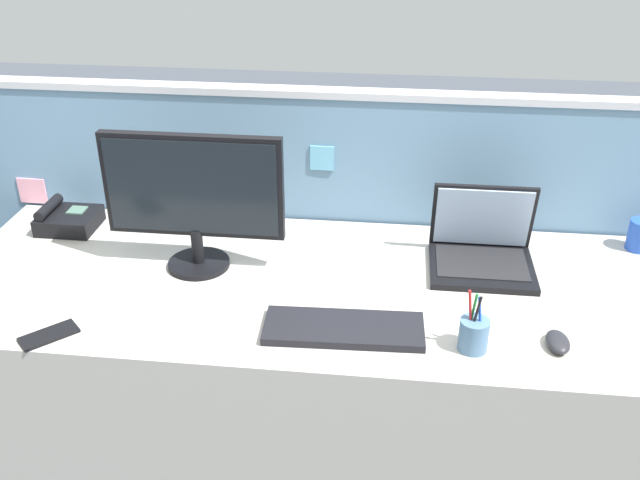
# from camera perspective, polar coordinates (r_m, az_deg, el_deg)

# --- Properties ---
(ground_plane) EXTENTS (10.00, 10.00, 0.00)m
(ground_plane) POSITION_cam_1_polar(r_m,az_deg,el_deg) (2.58, -0.13, -17.27)
(ground_plane) COLOR #424751
(desk) EXTENTS (2.24, 0.83, 0.72)m
(desk) POSITION_cam_1_polar(r_m,az_deg,el_deg) (2.33, -0.14, -11.05)
(desk) COLOR #ADA89E
(desk) RESTS_ON ground_plane
(cubicle_divider) EXTENTS (2.53, 0.07, 1.18)m
(cubicle_divider) POSITION_cam_1_polar(r_m,az_deg,el_deg) (2.58, 1.03, -0.65)
(cubicle_divider) COLOR #6084A3
(cubicle_divider) RESTS_ON ground_plane
(desktop_monitor) EXTENTS (0.54, 0.19, 0.43)m
(desktop_monitor) POSITION_cam_1_polar(r_m,az_deg,el_deg) (2.14, -10.10, 3.64)
(desktop_monitor) COLOR black
(desktop_monitor) RESTS_ON desk
(laptop) EXTENTS (0.31, 0.27, 0.24)m
(laptop) POSITION_cam_1_polar(r_m,az_deg,el_deg) (2.25, 12.83, -0.54)
(laptop) COLOR black
(laptop) RESTS_ON desk
(desk_phone) EXTENTS (0.19, 0.17, 0.09)m
(desk_phone) POSITION_cam_1_polar(r_m,az_deg,el_deg) (2.57, -19.56, 1.58)
(desk_phone) COLOR black
(desk_phone) RESTS_ON desk
(keyboard_main) EXTENTS (0.43, 0.18, 0.02)m
(keyboard_main) POSITION_cam_1_polar(r_m,az_deg,el_deg) (1.91, 1.91, -7.10)
(keyboard_main) COLOR black
(keyboard_main) RESTS_ON desk
(computer_mouse_right_hand) EXTENTS (0.06, 0.10, 0.03)m
(computer_mouse_right_hand) POSITION_cam_1_polar(r_m,az_deg,el_deg) (1.95, 18.49, -7.74)
(computer_mouse_right_hand) COLOR #232328
(computer_mouse_right_hand) RESTS_ON desk
(pen_cup) EXTENTS (0.08, 0.08, 0.18)m
(pen_cup) POSITION_cam_1_polar(r_m,az_deg,el_deg) (1.87, 12.19, -7.36)
(pen_cup) COLOR #4C7093
(pen_cup) RESTS_ON desk
(cell_phone_black_slab) EXTENTS (0.15, 0.15, 0.01)m
(cell_phone_black_slab) POSITION_cam_1_polar(r_m,az_deg,el_deg) (2.03, -20.88, -7.12)
(cell_phone_black_slab) COLOR black
(cell_phone_black_slab) RESTS_ON desk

